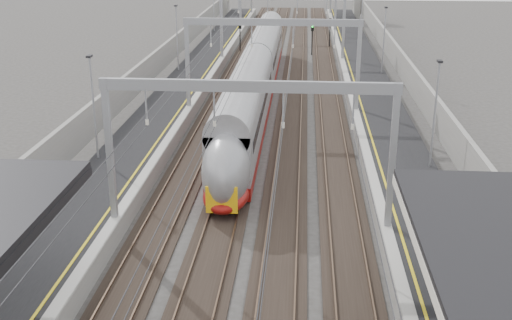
# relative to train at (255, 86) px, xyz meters

# --- Properties ---
(platform_left) EXTENTS (4.00, 120.00, 1.00)m
(platform_left) POSITION_rel_train_xyz_m (-6.50, 0.11, -1.44)
(platform_left) COLOR black
(platform_left) RESTS_ON ground
(platform_right) EXTENTS (4.00, 120.00, 1.00)m
(platform_right) POSITION_rel_train_xyz_m (9.50, 0.11, -1.44)
(platform_right) COLOR black
(platform_right) RESTS_ON ground
(tracks) EXTENTS (11.40, 140.00, 0.20)m
(tracks) POSITION_rel_train_xyz_m (1.50, 0.11, -1.89)
(tracks) COLOR black
(tracks) RESTS_ON ground
(overhead_line) EXTENTS (13.00, 140.00, 6.60)m
(overhead_line) POSITION_rel_train_xyz_m (1.50, 6.72, 4.20)
(overhead_line) COLOR gray
(overhead_line) RESTS_ON platform_left
(wall_left) EXTENTS (0.30, 120.00, 3.20)m
(wall_left) POSITION_rel_train_xyz_m (-9.70, 0.11, -0.34)
(wall_left) COLOR gray
(wall_left) RESTS_ON ground
(wall_right) EXTENTS (0.30, 120.00, 3.20)m
(wall_right) POSITION_rel_train_xyz_m (12.70, 0.11, -0.34)
(wall_right) COLOR gray
(wall_right) RESTS_ON ground
(train) EXTENTS (2.48, 45.27, 3.94)m
(train) POSITION_rel_train_xyz_m (0.00, 0.00, 0.00)
(train) COLOR maroon
(train) RESTS_ON ground
(signal_green) EXTENTS (0.32, 0.32, 3.48)m
(signal_green) POSITION_rel_train_xyz_m (-3.70, 25.39, 0.47)
(signal_green) COLOR black
(signal_green) RESTS_ON ground
(signal_red_near) EXTENTS (0.32, 0.32, 3.48)m
(signal_red_near) POSITION_rel_train_xyz_m (4.70, 24.16, 0.47)
(signal_red_near) COLOR black
(signal_red_near) RESTS_ON ground
(signal_red_far) EXTENTS (0.32, 0.32, 3.48)m
(signal_red_far) POSITION_rel_train_xyz_m (6.90, 29.60, 0.47)
(signal_red_far) COLOR black
(signal_red_far) RESTS_ON ground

